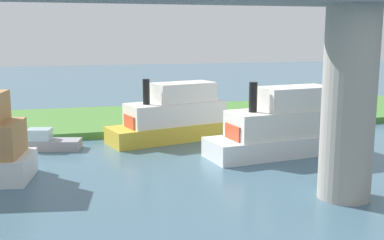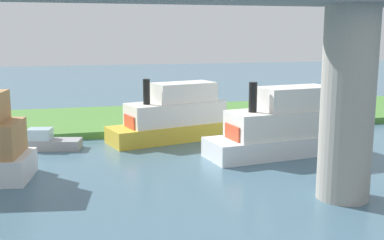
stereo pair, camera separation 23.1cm
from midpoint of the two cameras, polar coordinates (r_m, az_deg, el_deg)
ground_plane at (r=35.66m, az=-0.67°, el=-1.68°), size 160.00×160.00×0.00m
grassy_bank at (r=41.35m, az=-2.71°, el=0.34°), size 80.00×12.00×0.50m
bridge_pylon at (r=22.21m, az=17.96°, el=1.77°), size 2.36×2.36×8.66m
person_on_bank at (r=36.09m, az=-4.54°, el=0.37°), size 0.51×0.51×1.39m
mooring_post at (r=36.93m, az=2.51°, el=0.10°), size 0.20×0.20×0.73m
pontoon_yellow at (r=36.22m, az=11.53°, el=-0.89°), size 4.29×1.69×1.41m
riverboat_paddlewheel at (r=29.99m, az=10.52°, el=-0.86°), size 9.30×4.18×4.59m
skiff_small at (r=33.52m, az=-2.48°, el=0.37°), size 9.06×4.97×4.40m
motorboat_red at (r=32.35m, az=-17.25°, el=-2.53°), size 4.33×2.39×1.37m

